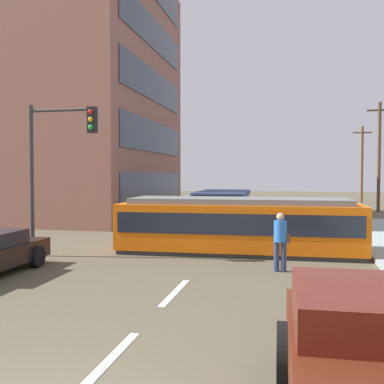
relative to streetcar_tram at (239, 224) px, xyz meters
The scene contains 12 objects.
ground_plane 2.14m from the streetcar_tram, 117.01° to the right, with size 120.00×120.00×0.00m, color brown.
lane_stripe_1 9.77m from the streetcar_tram, 95.07° to the right, with size 0.16×2.40×0.01m, color silver.
lane_stripe_2 5.83m from the streetcar_tram, 98.59° to the right, with size 0.16×2.40×0.01m, color silver.
lane_stripe_3 6.14m from the streetcar_tram, 98.14° to the left, with size 0.16×2.40×0.01m, color silver.
lane_stripe_4 12.07m from the streetcar_tram, 94.09° to the left, with size 0.16×2.40×0.01m, color silver.
corner_building 19.55m from the streetcar_tram, 140.91° to the left, with size 15.19×14.11×16.00m.
streetcar_tram is the anchor object (origin of this frame).
city_bus 7.40m from the streetcar_tram, 102.41° to the left, with size 2.70×5.40×1.90m.
pedestrian_crossing 3.24m from the streetcar_tram, 62.38° to the right, with size 0.46×0.36×1.67m.
traffic_light_mast 6.70m from the streetcar_tram, 159.95° to the right, with size 2.42×0.33×5.08m.
utility_pole_far 21.22m from the streetcar_tram, 67.15° to the left, with size 1.80×0.24×8.04m.
utility_pole_distant 32.09m from the streetcar_tram, 74.24° to the left, with size 1.80×0.24×7.44m.
Camera 1 is at (2.58, -4.10, 2.76)m, focal length 42.10 mm.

